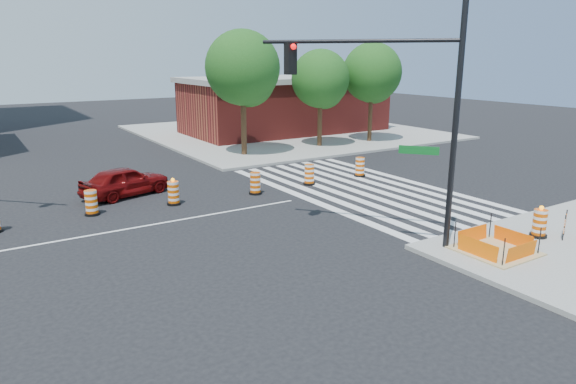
% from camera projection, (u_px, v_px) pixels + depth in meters
% --- Properties ---
extents(ground, '(120.00, 120.00, 0.00)m').
position_uv_depth(ground, '(134.00, 228.00, 19.16)').
color(ground, black).
rests_on(ground, ground).
extents(sidewalk_ne, '(22.00, 22.00, 0.15)m').
position_uv_depth(sidewalk_ne, '(285.00, 132.00, 43.17)').
color(sidewalk_ne, gray).
rests_on(sidewalk_ne, ground).
extents(crosswalk_east, '(6.75, 13.50, 0.01)m').
position_uv_depth(crosswalk_east, '(359.00, 189.00, 24.84)').
color(crosswalk_east, silver).
rests_on(crosswalk_east, ground).
extents(lane_centerline, '(14.00, 0.12, 0.01)m').
position_uv_depth(lane_centerline, '(134.00, 228.00, 19.16)').
color(lane_centerline, silver).
rests_on(lane_centerline, ground).
extents(excavation_pit, '(2.20, 2.20, 0.90)m').
position_uv_depth(excavation_pit, '(495.00, 249.00, 16.44)').
color(excavation_pit, tan).
rests_on(excavation_pit, ground).
extents(brick_storefront, '(16.50, 8.50, 4.60)m').
position_uv_depth(brick_storefront, '(285.00, 105.00, 42.59)').
color(brick_storefront, maroon).
rests_on(brick_storefront, ground).
extents(red_coupe, '(4.36, 2.69, 1.38)m').
position_uv_depth(red_coupe, '(125.00, 181.00, 23.42)').
color(red_coupe, '#630808').
rests_on(red_coupe, ground).
extents(signal_pole_se, '(4.17, 5.00, 8.42)m').
position_uv_depth(signal_pole_se, '(400.00, 91.00, 16.12)').
color(signal_pole_se, black).
rests_on(signal_pole_se, ground).
extents(pit_drum, '(0.57, 0.57, 1.13)m').
position_uv_depth(pit_drum, '(539.00, 224.00, 17.67)').
color(pit_drum, black).
rests_on(pit_drum, ground).
extents(barricade, '(0.71, 0.38, 0.91)m').
position_uv_depth(barricade, '(565.00, 224.00, 17.61)').
color(barricade, '#DB5204').
rests_on(barricade, ground).
extents(tree_north_c, '(4.62, 4.62, 7.85)m').
position_uv_depth(tree_north_c, '(243.00, 72.00, 31.58)').
color(tree_north_c, '#382314').
rests_on(tree_north_c, ground).
extents(tree_north_d, '(3.96, 3.96, 6.73)m').
position_uv_depth(tree_north_d, '(321.00, 82.00, 34.94)').
color(tree_north_d, '#382314').
rests_on(tree_north_d, ground).
extents(tree_north_e, '(4.25, 4.25, 7.22)m').
position_uv_depth(tree_north_e, '(372.00, 76.00, 36.95)').
color(tree_north_e, '#382314').
rests_on(tree_north_e, ground).
extents(median_drum_3, '(0.60, 0.60, 1.02)m').
position_uv_depth(median_drum_3, '(91.00, 204.00, 20.63)').
color(median_drum_3, black).
rests_on(median_drum_3, ground).
extents(median_drum_4, '(0.60, 0.60, 1.18)m').
position_uv_depth(median_drum_4, '(173.00, 194.00, 22.08)').
color(median_drum_4, black).
rests_on(median_drum_4, ground).
extents(median_drum_5, '(0.60, 0.60, 1.02)m').
position_uv_depth(median_drum_5, '(255.00, 184.00, 23.78)').
color(median_drum_5, black).
rests_on(median_drum_5, ground).
extents(median_drum_6, '(0.60, 0.60, 1.02)m').
position_uv_depth(median_drum_6, '(309.00, 175.00, 25.55)').
color(median_drum_6, black).
rests_on(median_drum_6, ground).
extents(median_drum_7, '(0.60, 0.60, 1.02)m').
position_uv_depth(median_drum_7, '(360.00, 168.00, 27.29)').
color(median_drum_7, black).
rests_on(median_drum_7, ground).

